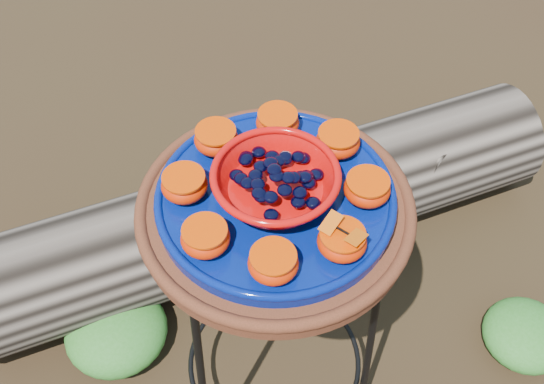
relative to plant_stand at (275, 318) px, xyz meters
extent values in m
cylinder|color=#412312|center=(0.00, 0.00, 0.37)|extent=(0.47, 0.47, 0.04)
cylinder|color=#021050|center=(0.00, 0.00, 0.40)|extent=(0.40, 0.40, 0.03)
ellipsoid|color=#CA3703|center=(0.07, -0.13, 0.44)|extent=(0.08, 0.08, 0.04)
ellipsoid|color=#CA3703|center=(0.14, -0.04, 0.44)|extent=(0.08, 0.08, 0.04)
ellipsoid|color=#CA3703|center=(0.13, 0.07, 0.44)|extent=(0.08, 0.08, 0.04)
ellipsoid|color=#CA3703|center=(0.04, 0.14, 0.44)|extent=(0.08, 0.08, 0.04)
ellipsoid|color=#CA3703|center=(-0.07, 0.13, 0.44)|extent=(0.08, 0.08, 0.04)
ellipsoid|color=#CA3703|center=(-0.14, 0.04, 0.44)|extent=(0.08, 0.08, 0.04)
ellipsoid|color=#CA3703|center=(-0.13, -0.07, 0.44)|extent=(0.08, 0.08, 0.04)
ellipsoid|color=#CA3703|center=(-0.04, -0.14, 0.44)|extent=(0.08, 0.08, 0.04)
ellipsoid|color=#29721E|center=(-0.36, 0.23, -0.28)|extent=(0.27, 0.27, 0.13)
ellipsoid|color=#29721E|center=(0.66, -0.06, -0.30)|extent=(0.22, 0.22, 0.11)
ellipsoid|color=#29721E|center=(-0.07, 0.50, -0.28)|extent=(0.28, 0.28, 0.14)
camera|label=1|loc=(-0.20, -0.69, 1.29)|focal=45.00mm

